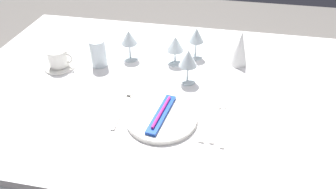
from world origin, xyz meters
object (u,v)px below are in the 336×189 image
spoon_soup (216,117)px  spoon_dessert (223,118)px  wine_glass_left (188,60)px  toothbrush_package (161,114)px  wine_glass_centre (196,37)px  coffee_cup_left (58,58)px  wine_glass_far (175,45)px  drink_tumbler (99,55)px  dinner_knife (205,122)px  dinner_plate (161,118)px  napkin_folded (240,48)px  fork_outer (123,107)px

spoon_soup → spoon_dessert: 0.02m
spoon_dessert → wine_glass_left: bearing=127.4°
toothbrush_package → wine_glass_centre: wine_glass_centre is taller
coffee_cup_left → wine_glass_far: bearing=15.3°
toothbrush_package → spoon_soup: bearing=14.6°
spoon_soup → wine_glass_far: bearing=121.7°
toothbrush_package → spoon_soup: (0.19, 0.05, -0.02)m
coffee_cup_left → drink_tumbler: size_ratio=0.92×
toothbrush_package → wine_glass_far: (-0.02, 0.38, 0.06)m
dinner_knife → drink_tumbler: 0.57m
wine_glass_centre → wine_glass_far: wine_glass_centre is taller
wine_glass_left → wine_glass_far: wine_glass_left is taller
wine_glass_centre → wine_glass_far: 0.11m
dinner_plate → coffee_cup_left: size_ratio=2.28×
napkin_folded → fork_outer: bearing=-136.2°
toothbrush_package → spoon_dessert: 0.22m
fork_outer → dinner_plate: bearing=-13.5°
dinner_knife → wine_glass_far: wine_glass_far is taller
drink_tumbler → napkin_folded: size_ratio=0.77×
dinner_knife → napkin_folded: (0.10, 0.41, 0.08)m
fork_outer → wine_glass_left: bearing=45.8°
spoon_dessert → wine_glass_far: wine_glass_far is taller
dinner_plate → napkin_folded: 0.50m
drink_tumbler → napkin_folded: 0.61m
toothbrush_package → dinner_knife: bearing=5.1°
wine_glass_far → drink_tumbler: wine_glass_far is taller
spoon_soup → wine_glass_left: bearing=123.3°
wine_glass_far → fork_outer: bearing=-110.8°
spoon_soup → coffee_cup_left: coffee_cup_left is taller
spoon_soup → wine_glass_centre: size_ratio=1.48×
drink_tumbler → spoon_soup: bearing=-25.5°
dinner_knife → drink_tumbler: (-0.49, 0.29, 0.05)m
wine_glass_centre → napkin_folded: (0.19, -0.02, -0.02)m
toothbrush_package → fork_outer: toothbrush_package is taller
toothbrush_package → napkin_folded: bearing=59.0°
spoon_dessert → dinner_knife: bearing=-151.9°
wine_glass_centre → wine_glass_far: size_ratio=1.13×
drink_tumbler → wine_glass_far: bearing=14.2°
wine_glass_centre → drink_tumbler: wine_glass_centre is taller
spoon_dessert → wine_glass_far: bearing=124.3°
wine_glass_centre → napkin_folded: 0.20m
drink_tumbler → wine_glass_centre: bearing=20.1°
wine_glass_far → coffee_cup_left: bearing=-164.7°
spoon_soup → wine_glass_far: 0.40m
toothbrush_package → wine_glass_centre: size_ratio=1.47×
spoon_soup → wine_glass_centre: wine_glass_centre is taller
spoon_dessert → napkin_folded: (0.05, 0.38, 0.08)m
coffee_cup_left → wine_glass_left: wine_glass_left is taller
fork_outer → napkin_folded: size_ratio=1.43×
dinner_knife → spoon_dessert: 0.07m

